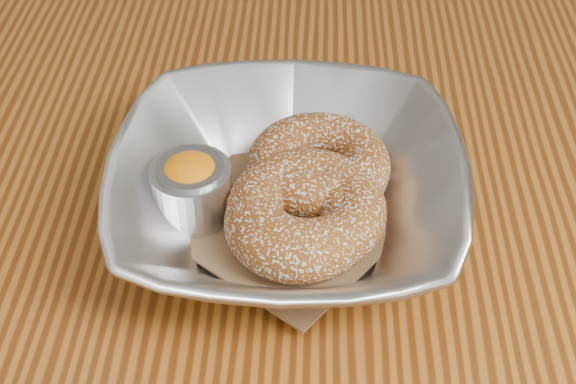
{
  "coord_description": "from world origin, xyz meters",
  "views": [
    {
      "loc": [
        -0.05,
        -0.38,
        1.15
      ],
      "look_at": [
        -0.06,
        0.02,
        0.78
      ],
      "focal_mm": 50.0,
      "sensor_mm": 36.0,
      "label": 1
    }
  ],
  "objects_px": {
    "donut_front": "(298,222)",
    "donut_extra": "(306,210)",
    "table": "(367,335)",
    "ramekin": "(192,187)",
    "donut_back": "(318,166)",
    "serving_bowl": "(288,193)"
  },
  "relations": [
    {
      "from": "donut_front",
      "to": "ramekin",
      "type": "relative_size",
      "value": 1.78
    },
    {
      "from": "table",
      "to": "donut_back",
      "type": "xyz_separation_m",
      "value": [
        -0.04,
        0.05,
        0.13
      ]
    },
    {
      "from": "donut_extra",
      "to": "ramekin",
      "type": "bearing_deg",
      "value": 168.78
    },
    {
      "from": "table",
      "to": "donut_front",
      "type": "xyz_separation_m",
      "value": [
        -0.05,
        -0.01,
        0.13
      ]
    },
    {
      "from": "serving_bowl",
      "to": "donut_front",
      "type": "relative_size",
      "value": 2.45
    },
    {
      "from": "donut_back",
      "to": "ramekin",
      "type": "distance_m",
      "value": 0.09
    },
    {
      "from": "donut_front",
      "to": "ramekin",
      "type": "bearing_deg",
      "value": 160.73
    },
    {
      "from": "donut_back",
      "to": "donut_extra",
      "type": "relative_size",
      "value": 0.95
    },
    {
      "from": "donut_back",
      "to": "donut_front",
      "type": "distance_m",
      "value": 0.06
    },
    {
      "from": "donut_front",
      "to": "donut_back",
      "type": "bearing_deg",
      "value": 77.47
    },
    {
      "from": "table",
      "to": "ramekin",
      "type": "bearing_deg",
      "value": 171.07
    },
    {
      "from": "donut_front",
      "to": "donut_extra",
      "type": "distance_m",
      "value": 0.01
    },
    {
      "from": "serving_bowl",
      "to": "ramekin",
      "type": "bearing_deg",
      "value": 179.96
    },
    {
      "from": "donut_front",
      "to": "ramekin",
      "type": "height_order",
      "value": "ramekin"
    },
    {
      "from": "table",
      "to": "donut_extra",
      "type": "relative_size",
      "value": 11.26
    },
    {
      "from": "donut_front",
      "to": "donut_extra",
      "type": "xyz_separation_m",
      "value": [
        0.0,
        0.01,
        0.0
      ]
    },
    {
      "from": "donut_back",
      "to": "donut_extra",
      "type": "bearing_deg",
      "value": -99.24
    },
    {
      "from": "serving_bowl",
      "to": "donut_extra",
      "type": "distance_m",
      "value": 0.02
    },
    {
      "from": "donut_back",
      "to": "donut_front",
      "type": "bearing_deg",
      "value": -102.53
    },
    {
      "from": "table",
      "to": "donut_extra",
      "type": "bearing_deg",
      "value": 174.81
    },
    {
      "from": "donut_back",
      "to": "table",
      "type": "bearing_deg",
      "value": -50.74
    },
    {
      "from": "table",
      "to": "donut_back",
      "type": "distance_m",
      "value": 0.14
    }
  ]
}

